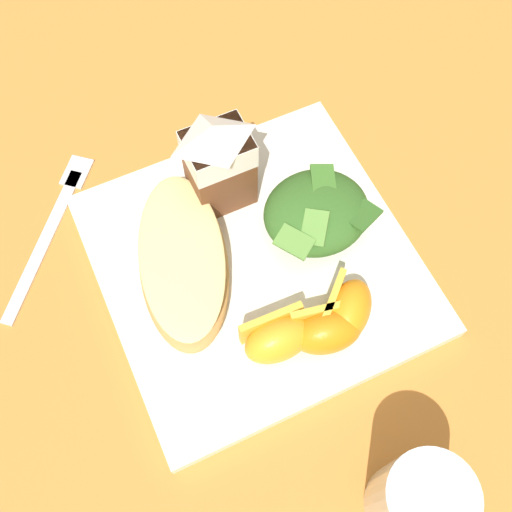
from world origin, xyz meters
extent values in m
plane|color=#C67A33|center=(0.00, 0.00, 0.00)|extent=(3.00, 3.00, 0.00)
cube|color=white|center=(0.00, 0.00, 0.01)|extent=(0.28, 0.28, 0.02)
ellipsoid|color=tan|center=(-0.06, 0.02, 0.03)|extent=(0.12, 0.19, 0.03)
ellipsoid|color=brown|center=(-0.06, 0.02, 0.04)|extent=(0.11, 0.17, 0.01)
ellipsoid|color=#EAD184|center=(-0.06, 0.02, 0.05)|extent=(0.12, 0.18, 0.01)
ellipsoid|color=#336023|center=(0.07, 0.01, 0.04)|extent=(0.10, 0.09, 0.04)
cube|color=#5B8E3D|center=(0.05, -0.01, 0.05)|extent=(0.04, 0.04, 0.02)
cube|color=#5B8E3D|center=(0.03, -0.01, 0.05)|extent=(0.04, 0.04, 0.01)
cube|color=#336023|center=(0.10, -0.01, 0.05)|extent=(0.04, 0.03, 0.01)
cube|color=#3D7028|center=(0.08, 0.03, 0.05)|extent=(0.03, 0.04, 0.01)
cube|color=brown|center=(0.00, 0.08, 0.06)|extent=(0.06, 0.04, 0.09)
cube|color=white|center=(0.00, 0.08, 0.09)|extent=(0.06, 0.04, 0.03)
pyramid|color=white|center=(0.00, 0.08, 0.12)|extent=(0.06, 0.04, 0.02)
ellipsoid|color=orange|center=(-0.02, -0.08, 0.04)|extent=(0.06, 0.04, 0.04)
cube|color=gold|center=(-0.02, -0.07, 0.04)|extent=(0.06, 0.01, 0.03)
ellipsoid|color=orange|center=(0.02, -0.09, 0.04)|extent=(0.07, 0.05, 0.04)
cube|color=gold|center=(0.03, -0.08, 0.04)|extent=(0.06, 0.02, 0.03)
ellipsoid|color=orange|center=(0.05, -0.09, 0.04)|extent=(0.07, 0.07, 0.04)
cube|color=gold|center=(0.04, -0.07, 0.04)|extent=(0.05, 0.04, 0.03)
cube|color=silver|center=(-0.18, 0.11, 0.00)|extent=(0.12, 0.14, 0.01)
cube|color=silver|center=(-0.12, 0.17, 0.00)|extent=(0.04, 0.04, 0.01)
cylinder|color=silver|center=(0.02, -0.24, 0.05)|extent=(0.07, 0.07, 0.09)
camera|label=1|loc=(-0.10, -0.22, 0.53)|focal=43.13mm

